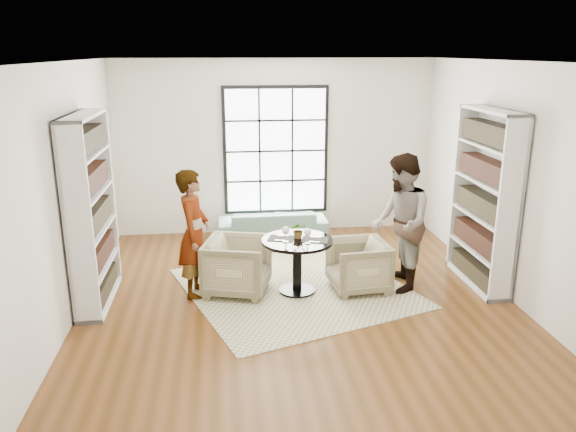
{
  "coord_description": "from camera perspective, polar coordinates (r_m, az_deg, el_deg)",
  "views": [
    {
      "loc": [
        -0.91,
        -6.62,
        3.13
      ],
      "look_at": [
        -0.09,
        0.4,
        1.03
      ],
      "focal_mm": 35.0,
      "sensor_mm": 36.0,
      "label": 1
    }
  ],
  "objects": [
    {
      "name": "armchair_right",
      "position": [
        7.62,
        7.15,
        -5.03
      ],
      "size": [
        0.81,
        0.79,
        0.69
      ],
      "primitive_type": "imported",
      "rotation": [
        0.0,
        0.0,
        -1.49
      ],
      "color": "#C5B38D",
      "rests_on": "ground"
    },
    {
      "name": "cutlery_right",
      "position": [
        7.32,
        2.76,
        -2.38
      ],
      "size": [
        0.2,
        0.25,
        0.01
      ],
      "primitive_type": null,
      "rotation": [
        0.0,
        0.0,
        -0.28
      ],
      "color": "silver",
      "rests_on": "placemat_right"
    },
    {
      "name": "rug",
      "position": [
        7.72,
        0.77,
        -7.3
      ],
      "size": [
        3.52,
        3.52,
        0.01
      ],
      "primitive_type": "cube",
      "rotation": [
        0.0,
        0.0,
        0.34
      ],
      "color": "beige",
      "rests_on": "ground"
    },
    {
      "name": "wine_glass_right",
      "position": [
        7.14,
        2.0,
        -1.69
      ],
      "size": [
        0.09,
        0.09,
        0.21
      ],
      "color": "silver",
      "rests_on": "pedestal_table"
    },
    {
      "name": "ground",
      "position": [
        7.38,
        1.05,
        -8.54
      ],
      "size": [
        6.0,
        6.0,
        0.0
      ],
      "primitive_type": "plane",
      "color": "brown"
    },
    {
      "name": "person_right",
      "position": [
        7.57,
        11.35,
        -0.72
      ],
      "size": [
        0.79,
        0.96,
        1.85
      ],
      "primitive_type": "imported",
      "rotation": [
        0.0,
        0.0,
        -1.67
      ],
      "color": "gray",
      "rests_on": "ground"
    },
    {
      "name": "pedestal_table",
      "position": [
        7.41,
        0.94,
        -3.89
      ],
      "size": [
        0.94,
        0.94,
        0.75
      ],
      "rotation": [
        0.0,
        0.0,
        -0.28
      ],
      "color": "black",
      "rests_on": "ground"
    },
    {
      "name": "sofa",
      "position": [
        9.55,
        -1.56,
        -0.92
      ],
      "size": [
        1.83,
        0.73,
        0.53
      ],
      "primitive_type": "imported",
      "rotation": [
        0.0,
        0.0,
        3.15
      ],
      "color": "gray",
      "rests_on": "ground"
    },
    {
      "name": "cutlery_left",
      "position": [
        7.37,
        -0.67,
        -2.23
      ],
      "size": [
        0.2,
        0.25,
        0.01
      ],
      "primitive_type": null,
      "rotation": [
        0.0,
        0.0,
        -0.28
      ],
      "color": "silver",
      "rests_on": "placemat_left"
    },
    {
      "name": "wine_glass_left",
      "position": [
        7.19,
        -0.22,
        -1.52
      ],
      "size": [
        0.1,
        0.1,
        0.21
      ],
      "color": "silver",
      "rests_on": "pedestal_table"
    },
    {
      "name": "flower_centerpiece",
      "position": [
        7.36,
        1.09,
        -1.43
      ],
      "size": [
        0.2,
        0.17,
        0.22
      ],
      "primitive_type": "imported",
      "rotation": [
        0.0,
        0.0,
        0.0
      ],
      "color": "gray",
      "rests_on": "pedestal_table"
    },
    {
      "name": "placemat_left",
      "position": [
        7.37,
        -0.67,
        -2.28
      ],
      "size": [
        0.4,
        0.34,
        0.01
      ],
      "primitive_type": "cube",
      "rotation": [
        0.0,
        0.0,
        -0.28
      ],
      "color": "black",
      "rests_on": "pedestal_table"
    },
    {
      "name": "person_left",
      "position": [
        7.35,
        -9.53,
        -1.79
      ],
      "size": [
        0.5,
        0.68,
        1.69
      ],
      "primitive_type": "imported",
      "rotation": [
        0.0,
        0.0,
        1.4
      ],
      "color": "gray",
      "rests_on": "ground"
    },
    {
      "name": "armchair_left",
      "position": [
        7.5,
        -5.14,
        -5.07
      ],
      "size": [
        1.0,
        0.99,
        0.75
      ],
      "primitive_type": "imported",
      "rotation": [
        0.0,
        0.0,
        1.31
      ],
      "color": "#BFAD89",
      "rests_on": "ground"
    },
    {
      "name": "placemat_right",
      "position": [
        7.32,
        2.76,
        -2.43
      ],
      "size": [
        0.4,
        0.34,
        0.01
      ],
      "primitive_type": "cube",
      "rotation": [
        0.0,
        0.0,
        -0.28
      ],
      "color": "black",
      "rests_on": "pedestal_table"
    },
    {
      "name": "room_shell",
      "position": [
        7.46,
        0.54,
        2.02
      ],
      "size": [
        6.0,
        6.01,
        6.0
      ],
      "color": "silver",
      "rests_on": "ground"
    }
  ]
}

